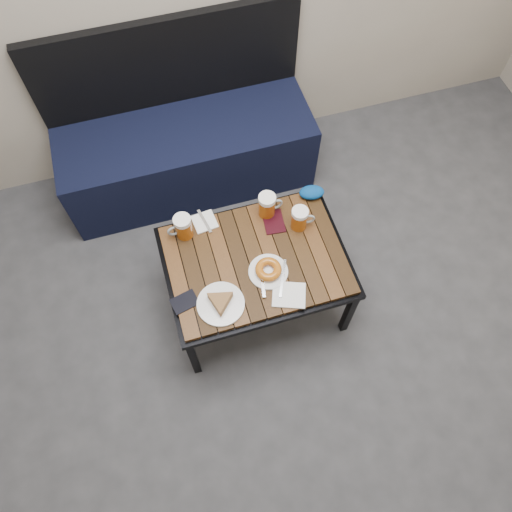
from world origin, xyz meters
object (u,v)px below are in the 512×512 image
object	(u,v)px
plate_pie	(220,303)
plate_bagel	(268,271)
beer_mug_left	(183,227)
beer_mug_centre	(267,205)
beer_mug_right	(300,218)
passport_burgundy	(274,222)
bench	(187,147)
passport_navy	(185,302)
cafe_table	(256,263)
knit_pouch	(312,192)

from	to	relation	value
plate_pie	plate_bagel	world-z (taller)	plate_pie
beer_mug_left	beer_mug_centre	xyz separation A→B (m)	(0.41, 0.00, 0.00)
plate_pie	plate_bagel	bearing A→B (deg)	20.18
beer_mug_right	plate_pie	distance (m)	0.54
passport_burgundy	bench	bearing A→B (deg)	116.60
beer_mug_centre	beer_mug_right	world-z (taller)	beer_mug_centre
bench	plate_pie	xyz separation A→B (m)	(-0.07, -1.08, 0.22)
bench	passport_navy	xyz separation A→B (m)	(-0.22, -1.02, 0.20)
beer_mug_left	passport_navy	bearing A→B (deg)	75.36
beer_mug_left	cafe_table	bearing A→B (deg)	140.19
cafe_table	bench	bearing A→B (deg)	99.03
beer_mug_right	plate_bagel	world-z (taller)	beer_mug_right
plate_pie	plate_bagel	xyz separation A→B (m)	(0.24, 0.09, -0.00)
beer_mug_centre	plate_bagel	xyz separation A→B (m)	(-0.09, -0.31, -0.05)
cafe_table	knit_pouch	bearing A→B (deg)	35.84
beer_mug_centre	cafe_table	bearing A→B (deg)	-120.86
beer_mug_left	passport_navy	xyz separation A→B (m)	(-0.08, -0.34, -0.06)
beer_mug_right	passport_navy	xyz separation A→B (m)	(-0.61, -0.23, -0.06)
plate_pie	plate_bagel	distance (m)	0.26
passport_burgundy	knit_pouch	size ratio (longest dim) A/B	1.07
bench	beer_mug_right	size ratio (longest dim) A/B	11.19
bench	plate_bagel	size ratio (longest dim) A/B	6.14
beer_mug_left	passport_burgundy	xyz separation A→B (m)	(0.42, -0.06, -0.06)
beer_mug_right	plate_bagel	distance (m)	0.29
passport_navy	plate_bagel	bearing A→B (deg)	82.13
beer_mug_left	beer_mug_centre	bearing A→B (deg)	178.62
bench	beer_mug_left	xyz separation A→B (m)	(-0.14, -0.68, 0.27)
beer_mug_centre	passport_navy	xyz separation A→B (m)	(-0.48, -0.34, -0.06)
plate_bagel	plate_pie	bearing A→B (deg)	-159.82
bench	passport_burgundy	bearing A→B (deg)	-69.18
beer_mug_right	cafe_table	bearing A→B (deg)	-144.71
plate_pie	plate_bagel	size ratio (longest dim) A/B	0.92
passport_navy	beer_mug_right	bearing A→B (deg)	98.02
bench	passport_burgundy	distance (m)	0.82
plate_bagel	passport_burgundy	distance (m)	0.27
cafe_table	knit_pouch	world-z (taller)	knit_pouch
plate_pie	passport_burgundy	size ratio (longest dim) A/B	1.60
cafe_table	beer_mug_centre	size ratio (longest dim) A/B	6.35
cafe_table	passport_navy	size ratio (longest dim) A/B	7.41
bench	plate_bagel	xyz separation A→B (m)	(0.18, -0.99, 0.22)
plate_pie	cafe_table	bearing A→B (deg)	39.22
beer_mug_centre	knit_pouch	xyz separation A→B (m)	(0.24, 0.04, -0.04)
plate_pie	passport_navy	bearing A→B (deg)	159.12
passport_navy	knit_pouch	distance (m)	0.81
bench	cafe_table	world-z (taller)	bench
cafe_table	beer_mug_left	world-z (taller)	beer_mug_left
passport_navy	plate_pie	bearing A→B (deg)	56.41
beer_mug_right	plate_pie	bearing A→B (deg)	-137.46
beer_mug_centre	beer_mug_right	bearing A→B (deg)	-44.30
beer_mug_centre	knit_pouch	distance (m)	0.24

